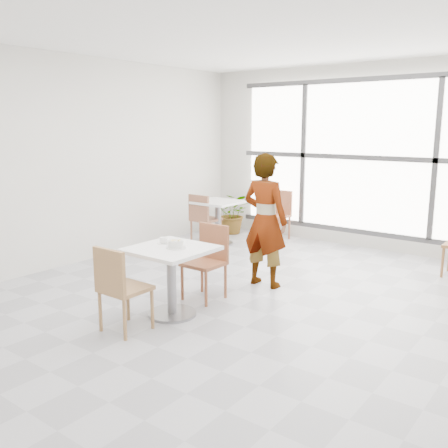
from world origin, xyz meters
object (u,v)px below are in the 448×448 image
Objects in this scene: bg_table_left at (218,216)px; oatmeal_bowl at (176,244)px; bg_chair_left_far at (278,211)px; person at (265,221)px; chair_far at (208,256)px; main_table at (171,268)px; plant_left at (233,213)px; chair_near at (119,284)px; bg_chair_left_near at (203,216)px; coffee_cup at (164,241)px.

oatmeal_bowl is at bearing -59.52° from bg_table_left.
person is at bearing -62.35° from bg_chair_left_far.
chair_far is 1.16× the size of bg_table_left.
main_table is 4.16m from plant_left.
bg_chair_left_far is at bearing -78.45° from chair_near.
chair_near reaches higher than main_table.
main_table and bg_table_left have the same top height.
chair_near is 3.81m from bg_table_left.
chair_far is at bearing 98.98° from oatmeal_bowl.
plant_left is at bearing -46.01° from person.
bg_chair_left_near is 1.00× the size of bg_chair_left_far.
chair_far is at bearing -54.28° from bg_table_left.
bg_chair_left_near reaches higher than oatmeal_bowl.
chair_far is 0.73m from oatmeal_bowl.
bg_chair_left_far is (0.78, 1.17, 0.00)m from bg_chair_left_near.
chair_far is 1.00× the size of bg_chair_left_near.
main_table is 0.65m from chair_near.
bg_chair_left_near is 1.06m from plant_left.
chair_far reaches higher than oatmeal_bowl.
coffee_cup is 1.44m from person.
bg_table_left is (-1.66, 2.83, -0.31)m from oatmeal_bowl.
person reaches higher than plant_left.
bg_chair_left_near and bg_chair_left_far have the same top height.
coffee_cup reaches higher than main_table.
chair_near is 0.78m from coffee_cup.
person is (0.18, 1.44, 0.05)m from oatmeal_bowl.
bg_table_left is 0.86× the size of bg_chair_left_near.
oatmeal_bowl reaches higher than bg_table_left.
oatmeal_bowl is at bearing -81.02° from chair_far.
oatmeal_bowl is (0.14, 0.66, 0.29)m from chair_near.
oatmeal_bowl is at bearing -74.45° from bg_chair_left_far.
bg_table_left is (-1.52, 3.49, -0.01)m from chair_near.
oatmeal_bowl is (0.06, 0.02, 0.27)m from main_table.
person reaches higher than chair_far.
bg_table_left is at bearing -36.80° from person.
main_table is 0.28m from oatmeal_bowl.
person is 2.33m from bg_table_left.
coffee_cup is (-0.09, 0.72, 0.28)m from chair_near.
chair_near is 1.00× the size of chair_far.
main_table is at bearing 123.89° from bg_chair_left_near.
person is 2.24× the size of bg_table_left.
oatmeal_bowl is 0.27× the size of plant_left.
bg_chair_left_far is at bearing 7.72° from plant_left.
coffee_cup reaches higher than bg_table_left.
bg_chair_left_far reaches higher than bg_table_left.
main_table is 3.19m from bg_chair_left_near.
bg_table_left is at bearing -70.33° from plant_left.
person is at bearing 82.94° from oatmeal_bowl.
chair_near is at bearing -66.49° from bg_table_left.
bg_chair_left_far is 1.13× the size of plant_left.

